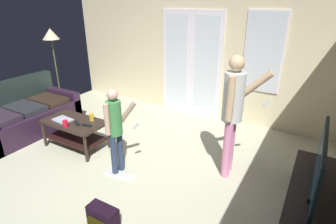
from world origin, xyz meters
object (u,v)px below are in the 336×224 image
(dvd_remote_slim, at_px, (77,123))
(backpack, at_px, (103,218))
(cup_near_edge, at_px, (92,117))
(tv_stand, at_px, (309,206))
(laptop_closed, at_px, (63,120))
(leather_couch, at_px, (24,116))
(person_child, at_px, (115,125))
(coffee_table, at_px, (75,128))
(flat_screen_tv, at_px, (319,165))
(tv_remote_black, at_px, (87,125))
(cup_by_laptop, at_px, (65,124))
(floor_lamp, at_px, (51,40))
(loose_keyboard, at_px, (119,175))
(person_adult, at_px, (234,107))

(dvd_remote_slim, bearing_deg, backpack, -9.23)
(backpack, height_order, cup_near_edge, cup_near_edge)
(tv_stand, bearing_deg, laptop_closed, -176.88)
(leather_couch, bearing_deg, person_child, -3.58)
(coffee_table, xyz_separation_m, cup_near_edge, (0.23, 0.16, 0.19))
(flat_screen_tv, distance_m, cup_near_edge, 3.28)
(backpack, height_order, dvd_remote_slim, dvd_remote_slim)
(tv_remote_black, bearing_deg, cup_by_laptop, -152.36)
(floor_lamp, bearing_deg, backpack, -33.83)
(tv_remote_black, distance_m, dvd_remote_slim, 0.20)
(tv_stand, xyz_separation_m, flat_screen_tv, (-0.00, 0.00, 0.53))
(floor_lamp, relative_size, cup_near_edge, 14.90)
(tv_stand, distance_m, loose_keyboard, 2.41)
(flat_screen_tv, xyz_separation_m, laptop_closed, (-3.69, -0.20, -0.25))
(loose_keyboard, bearing_deg, person_adult, 33.07)
(person_child, height_order, laptop_closed, person_child)
(floor_lamp, xyz_separation_m, cup_near_edge, (1.84, -0.87, -0.99))
(tv_stand, relative_size, person_child, 1.41)
(backpack, bearing_deg, leather_couch, 160.04)
(flat_screen_tv, xyz_separation_m, cup_near_edge, (-3.27, 0.03, -0.20))
(tv_stand, bearing_deg, person_child, -172.04)
(loose_keyboard, height_order, cup_by_laptop, cup_by_laptop)
(person_child, bearing_deg, loose_keyboard, -49.19)
(floor_lamp, bearing_deg, cup_near_edge, -25.41)
(flat_screen_tv, relative_size, cup_by_laptop, 11.67)
(flat_screen_tv, relative_size, loose_keyboard, 2.70)
(tv_stand, height_order, cup_by_laptop, cup_by_laptop)
(flat_screen_tv, xyz_separation_m, floor_lamp, (-5.11, 0.91, 0.79))
(cup_by_laptop, relative_size, dvd_remote_slim, 0.62)
(dvd_remote_slim, bearing_deg, loose_keyboard, 13.30)
(coffee_table, distance_m, loose_keyboard, 1.22)
(laptop_closed, bearing_deg, tv_stand, 8.48)
(tv_remote_black, bearing_deg, dvd_remote_slim, 178.42)
(backpack, relative_size, cup_by_laptop, 3.26)
(leather_couch, relative_size, coffee_table, 1.75)
(backpack, xyz_separation_m, tv_remote_black, (-1.28, 1.08, 0.35))
(cup_by_laptop, bearing_deg, tv_remote_black, 35.62)
(loose_keyboard, bearing_deg, backpack, -60.82)
(cup_near_edge, height_order, dvd_remote_slim, cup_near_edge)
(leather_couch, xyz_separation_m, tv_stand, (4.78, 0.19, -0.11))
(tv_stand, distance_m, person_adult, 1.41)
(tv_stand, bearing_deg, leather_couch, -177.69)
(person_child, distance_m, dvd_remote_slim, 1.00)
(loose_keyboard, distance_m, tv_remote_black, 0.98)
(laptop_closed, distance_m, dvd_remote_slim, 0.31)
(backpack, xyz_separation_m, loose_keyboard, (-0.46, 0.82, -0.12))
(flat_screen_tv, xyz_separation_m, loose_keyboard, (-2.36, -0.42, -0.72))
(person_child, relative_size, tv_remote_black, 7.37)
(leather_couch, xyz_separation_m, cup_near_edge, (1.51, 0.23, 0.23))
(coffee_table, distance_m, floor_lamp, 2.25)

